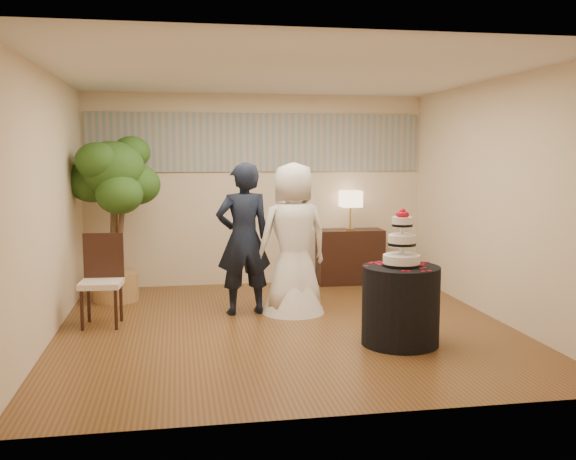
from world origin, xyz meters
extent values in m
cube|color=brown|center=(0.00, 0.00, 0.00)|extent=(5.00, 5.00, 0.00)
cube|color=white|center=(0.00, 0.00, 2.80)|extent=(5.00, 5.00, 0.00)
cube|color=beige|center=(0.00, 2.50, 1.40)|extent=(5.00, 0.06, 2.80)
cube|color=beige|center=(0.00, -2.50, 1.40)|extent=(5.00, 0.06, 2.80)
cube|color=beige|center=(-2.50, 0.00, 1.40)|extent=(0.06, 5.00, 2.80)
cube|color=beige|center=(2.50, 0.00, 1.40)|extent=(0.06, 5.00, 2.80)
cube|color=#999A91|center=(0.00, 2.48, 2.10)|extent=(4.90, 0.02, 0.85)
imported|color=black|center=(-0.39, 0.69, 0.92)|extent=(0.72, 0.53, 1.84)
imported|color=white|center=(0.21, 0.65, 0.92)|extent=(1.05, 0.95, 1.84)
cylinder|color=black|center=(1.05, -0.84, 0.40)|extent=(1.00, 1.00, 0.81)
cube|color=black|center=(1.36, 2.26, 0.41)|extent=(0.99, 0.46, 0.81)
camera|label=1|loc=(-1.17, -6.93, 1.94)|focal=40.00mm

